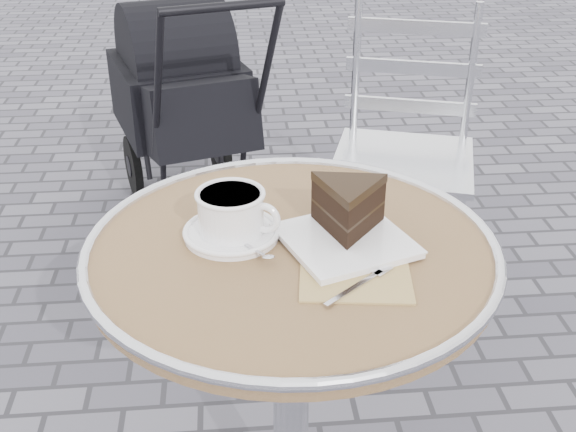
{
  "coord_description": "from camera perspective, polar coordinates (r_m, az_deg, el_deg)",
  "views": [
    {
      "loc": [
        -0.1,
        -1.06,
        1.37
      ],
      "look_at": [
        -0.0,
        0.02,
        0.78
      ],
      "focal_mm": 45.0,
      "sensor_mm": 36.0,
      "label": 1
    }
  ],
  "objects": [
    {
      "name": "baby_stroller",
      "position": [
        2.78,
        -8.08,
        8.32
      ],
      "size": [
        0.63,
        0.96,
        0.92
      ],
      "rotation": [
        0.0,
        0.0,
        0.29
      ],
      "color": "black",
      "rests_on": "ground"
    },
    {
      "name": "cappuccino_set",
      "position": [
        1.25,
        -4.43,
        -0.11
      ],
      "size": [
        0.17,
        0.19,
        0.08
      ],
      "rotation": [
        0.0,
        0.0,
        -0.42
      ],
      "color": "white",
      "rests_on": "cafe_table"
    },
    {
      "name": "cafe_table",
      "position": [
        1.33,
        0.26,
        -8.39
      ],
      "size": [
        0.72,
        0.72,
        0.74
      ],
      "color": "silver",
      "rests_on": "ground"
    },
    {
      "name": "cake_plate_set",
      "position": [
        1.24,
        4.77,
        0.15
      ],
      "size": [
        0.25,
        0.33,
        0.11
      ],
      "rotation": [
        0.0,
        0.0,
        0.35
      ],
      "color": "tan",
      "rests_on": "cafe_table"
    },
    {
      "name": "bistro_chair",
      "position": [
        2.26,
        9.43,
        7.47
      ],
      "size": [
        0.51,
        0.51,
        0.92
      ],
      "rotation": [
        0.0,
        0.0,
        -0.3
      ],
      "color": "silver",
      "rests_on": "ground"
    }
  ]
}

